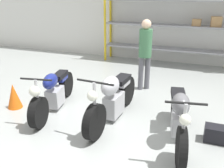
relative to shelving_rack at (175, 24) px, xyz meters
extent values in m
plane|color=#9EA3A0|center=(-0.64, -4.64, -1.37)|extent=(30.00, 30.00, 0.00)
cube|color=silver|center=(-0.64, 0.36, 0.43)|extent=(30.00, 0.08, 3.60)
cylinder|color=gold|center=(-2.38, -0.28, -0.07)|extent=(0.08, 0.08, 2.62)
cylinder|color=gold|center=(-2.38, 0.27, -0.07)|extent=(0.08, 0.08, 2.62)
cube|color=gray|center=(-0.05, 0.00, -0.83)|extent=(4.67, 0.55, 0.05)
cube|color=gray|center=(-0.05, 0.00, -0.04)|extent=(4.67, 0.55, 0.05)
cube|color=gray|center=(-0.05, 0.00, 0.75)|extent=(4.67, 0.55, 0.05)
cube|color=#A87F51|center=(0.67, -0.05, 0.09)|extent=(0.28, 0.23, 0.21)
cube|color=#A87F51|center=(1.25, -0.05, 0.14)|extent=(0.33, 0.23, 0.31)
cylinder|color=black|center=(-1.77, -5.15, -1.07)|extent=(0.26, 0.62, 0.60)
cylinder|color=black|center=(-2.04, -3.66, -1.07)|extent=(0.26, 0.62, 0.60)
cube|color=#ADADB2|center=(-1.92, -4.36, -1.10)|extent=(0.35, 0.50, 0.39)
ellipsoid|color=navy|center=(-1.88, -4.52, -0.68)|extent=(0.34, 0.55, 0.30)
cube|color=black|center=(-1.98, -4.00, -0.73)|extent=(0.30, 0.54, 0.10)
cube|color=navy|center=(-2.00, -3.92, -0.82)|extent=(0.24, 0.39, 0.12)
cylinder|color=#ADADB2|center=(-1.77, -5.13, -0.75)|extent=(0.06, 0.06, 0.64)
sphere|color=silver|center=(-1.76, -5.20, -0.62)|extent=(0.20, 0.20, 0.20)
cylinder|color=black|center=(-1.78, -5.10, -0.43)|extent=(0.60, 0.14, 0.04)
cylinder|color=black|center=(-0.62, -5.14, -1.05)|extent=(0.19, 0.66, 0.65)
cylinder|color=black|center=(-0.52, -3.60, -1.05)|extent=(0.19, 0.66, 0.65)
cube|color=#ADADB2|center=(-0.57, -4.32, -1.08)|extent=(0.30, 0.54, 0.44)
ellipsoid|color=#B7B7BF|center=(-0.58, -4.49, -0.62)|extent=(0.34, 0.55, 0.36)
cube|color=black|center=(-0.54, -3.94, -0.67)|extent=(0.29, 0.56, 0.10)
cube|color=#B7B7BF|center=(-0.54, -3.87, -0.76)|extent=(0.24, 0.39, 0.12)
cylinder|color=#ADADB2|center=(-0.62, -5.12, -0.69)|extent=(0.05, 0.05, 0.71)
sphere|color=silver|center=(-0.62, -5.19, -0.54)|extent=(0.18, 0.18, 0.18)
cylinder|color=black|center=(-0.62, -5.09, -0.34)|extent=(0.67, 0.08, 0.04)
cylinder|color=black|center=(0.86, -5.38, -1.06)|extent=(0.23, 0.65, 0.64)
cylinder|color=black|center=(0.60, -3.97, -1.06)|extent=(0.23, 0.65, 0.64)
cube|color=#ADADB2|center=(0.72, -4.63, -1.09)|extent=(0.27, 0.44, 0.34)
ellipsoid|color=slate|center=(0.75, -4.80, -0.64)|extent=(0.37, 0.53, 0.34)
cube|color=black|center=(0.66, -4.30, -0.69)|extent=(0.32, 0.53, 0.10)
cube|color=slate|center=(0.64, -4.22, -0.78)|extent=(0.26, 0.37, 0.12)
cylinder|color=#ADADB2|center=(0.86, -5.36, -0.71)|extent=(0.06, 0.06, 0.69)
sphere|color=silver|center=(0.87, -5.43, -0.57)|extent=(0.16, 0.16, 0.16)
cylinder|color=black|center=(0.85, -5.33, -0.37)|extent=(0.57, 0.14, 0.04)
cylinder|color=#595960|center=(-0.31, -2.51, -0.94)|extent=(0.13, 0.13, 0.87)
cylinder|color=#595960|center=(-0.45, -2.62, -0.94)|extent=(0.13, 0.13, 0.87)
cylinder|color=#3F724C|center=(-0.38, -2.57, -0.16)|extent=(0.45, 0.45, 0.69)
sphere|color=beige|center=(-0.38, -2.57, 0.30)|extent=(0.23, 0.23, 0.23)
cube|color=black|center=(1.39, -4.50, -1.23)|extent=(0.44, 0.26, 0.28)
cone|color=orange|center=(-2.78, -4.65, -1.10)|extent=(0.32, 0.32, 0.55)
camera|label=1|loc=(0.98, -8.57, 1.10)|focal=40.00mm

